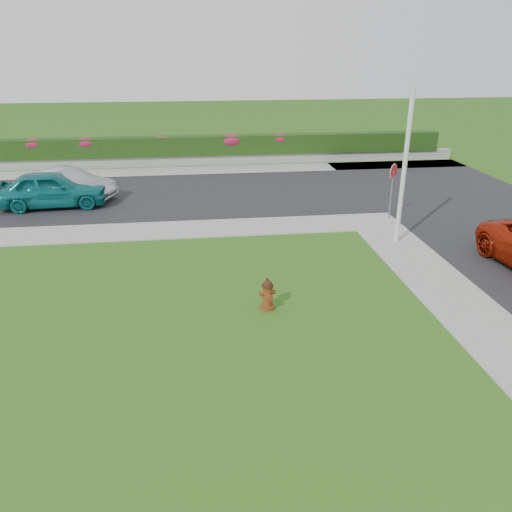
{
  "coord_description": "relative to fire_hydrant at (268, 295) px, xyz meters",
  "views": [
    {
      "loc": [
        -0.06,
        -9.31,
        6.48
      ],
      "look_at": [
        1.61,
        3.93,
        0.9
      ],
      "focal_mm": 35.0,
      "sensor_mm": 36.0,
      "label": 1
    }
  ],
  "objects": [
    {
      "name": "retaining_wall",
      "position": [
        -2.73,
        18.12,
        -0.12
      ],
      "size": [
        34.0,
        0.4,
        0.6
      ],
      "primitive_type": "cube",
      "color": "gray",
      "rests_on": "ground"
    },
    {
      "name": "stop_sign",
      "position": [
        6.06,
        6.95,
        1.26
      ],
      "size": [
        0.47,
        0.44,
        2.29
      ],
      "rotation": [
        0.0,
        0.0,
        0.36
      ],
      "color": "slate",
      "rests_on": "ground"
    },
    {
      "name": "flower_clump_d",
      "position": [
        -3.51,
        18.12,
        1.07
      ],
      "size": [
        1.05,
        0.68,
        0.53
      ],
      "primitive_type": "ellipsoid",
      "color": "#A81C48",
      "rests_on": "hedge"
    },
    {
      "name": "sedan_silver",
      "position": [
        -7.54,
        11.43,
        0.32
      ],
      "size": [
        4.55,
        2.8,
        1.42
      ],
      "primitive_type": "imported",
      "rotation": [
        0.0,
        0.0,
        1.24
      ],
      "color": "#A0A3A7",
      "rests_on": "street_far"
    },
    {
      "name": "flower_clump_e",
      "position": [
        0.51,
        18.12,
        0.99
      ],
      "size": [
        1.46,
        0.94,
        0.73
      ],
      "primitive_type": "ellipsoid",
      "color": "#A81C48",
      "rests_on": "hedge"
    },
    {
      "name": "sidewalk_far",
      "position": [
        -7.73,
        6.62,
        -0.4
      ],
      "size": [
        24.0,
        2.0,
        0.04
      ],
      "primitive_type": "cube",
      "color": "gray",
      "rests_on": "ground"
    },
    {
      "name": "sedan_teal",
      "position": [
        -7.93,
        10.3,
        0.4
      ],
      "size": [
        4.75,
        2.19,
        1.58
      ],
      "primitive_type": "imported",
      "rotation": [
        0.0,
        0.0,
        1.64
      ],
      "color": "#0E696C",
      "rests_on": "street_far"
    },
    {
      "name": "fire_hydrant",
      "position": [
        0.0,
        0.0,
        0.0
      ],
      "size": [
        0.47,
        0.44,
        0.89
      ],
      "rotation": [
        0.0,
        0.0,
        0.24
      ],
      "color": "#4B1F0B",
      "rests_on": "ground"
    },
    {
      "name": "ground",
      "position": [
        -1.73,
        -2.38,
        -0.42
      ],
      "size": [
        120.0,
        120.0,
        0.0
      ],
      "primitive_type": "plane",
      "color": "black",
      "rests_on": "ground"
    },
    {
      "name": "hedge",
      "position": [
        -2.73,
        18.22,
        0.73
      ],
      "size": [
        32.0,
        0.9,
        1.1
      ],
      "primitive_type": "cube",
      "color": "black",
      "rests_on": "retaining_wall"
    },
    {
      "name": "sidewalk_beyond",
      "position": [
        -2.73,
        16.62,
        -0.4
      ],
      "size": [
        34.0,
        2.0,
        0.04
      ],
      "primitive_type": "cube",
      "color": "gray",
      "rests_on": "ground"
    },
    {
      "name": "flower_clump_f",
      "position": [
        3.4,
        18.12,
        1.04
      ],
      "size": [
        1.21,
        0.78,
        0.61
      ],
      "primitive_type": "ellipsoid",
      "color": "#A81C48",
      "rests_on": "hedge"
    },
    {
      "name": "utility_pole",
      "position": [
        5.32,
        4.3,
        2.25
      ],
      "size": [
        0.16,
        0.16,
        5.35
      ],
      "primitive_type": "cylinder",
      "color": "silver",
      "rests_on": "ground"
    },
    {
      "name": "street_far",
      "position": [
        -6.73,
        11.62,
        -0.4
      ],
      "size": [
        26.0,
        8.0,
        0.04
      ],
      "primitive_type": "cube",
      "color": "black",
      "rests_on": "ground"
    },
    {
      "name": "flower_clump_b",
      "position": [
        -10.73,
        18.12,
        1.02
      ],
      "size": [
        1.28,
        0.82,
        0.64
      ],
      "primitive_type": "ellipsoid",
      "color": "#A81C48",
      "rests_on": "hedge"
    },
    {
      "name": "flower_clump_c",
      "position": [
        -7.81,
        18.12,
        1.02
      ],
      "size": [
        1.3,
        0.83,
        0.65
      ],
      "primitive_type": "ellipsoid",
      "color": "#A81C48",
      "rests_on": "hedge"
    },
    {
      "name": "curb_corner",
      "position": [
        5.27,
        6.62,
        -0.4
      ],
      "size": [
        2.0,
        2.0,
        0.04
      ],
      "primitive_type": "cube",
      "color": "gray",
      "rests_on": "ground"
    }
  ]
}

